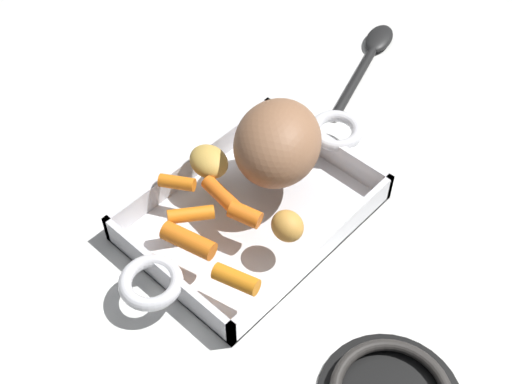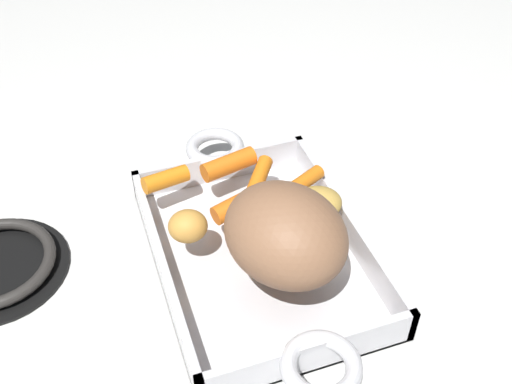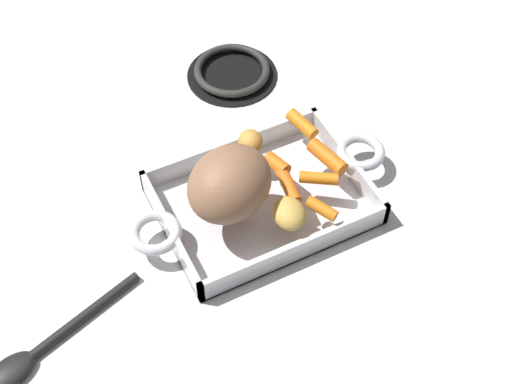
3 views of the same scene
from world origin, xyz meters
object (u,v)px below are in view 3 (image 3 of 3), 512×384
at_px(pork_roast, 230,184).
at_px(stove_burner_rear, 232,72).
at_px(baby_carrot_center_left, 322,209).
at_px(serving_spoon, 39,350).
at_px(potato_corner, 250,142).
at_px(roasting_dish, 262,199).
at_px(potato_golden_large, 289,213).
at_px(baby_carrot_center_right, 288,184).
at_px(baby_carrot_long, 328,158).
at_px(baby_carrot_southwest, 277,164).
at_px(baby_carrot_northeast, 302,124).
at_px(baby_carrot_southeast, 319,178).

distance_m(pork_roast, stove_burner_rear, 0.34).
relative_size(baby_carrot_center_left, serving_spoon, 0.19).
bearing_deg(serving_spoon, stove_burner_rear, -158.78).
bearing_deg(serving_spoon, potato_corner, -175.45).
xyz_separation_m(roasting_dish, potato_golden_large, (-0.01, 0.07, 0.05)).
bearing_deg(baby_carrot_center_right, baby_carrot_long, -168.25).
distance_m(roasting_dish, potato_golden_large, 0.09).
relative_size(baby_carrot_center_right, baby_carrot_southwest, 1.72).
relative_size(potato_golden_large, stove_burner_rear, 0.36).
height_order(roasting_dish, baby_carrot_center_left, baby_carrot_center_left).
height_order(baby_carrot_center_right, baby_carrot_long, baby_carrot_long).
height_order(pork_roast, stove_burner_rear, pork_roast).
height_order(roasting_dish, potato_corner, potato_corner).
bearing_deg(stove_burner_rear, baby_carrot_northeast, 97.42).
height_order(baby_carrot_southeast, baby_carrot_center_left, same).
bearing_deg(baby_carrot_southwest, serving_spoon, 14.84).
bearing_deg(serving_spoon, roasting_dish, 175.18).
bearing_deg(serving_spoon, potato_golden_large, 164.51).
xyz_separation_m(pork_roast, baby_carrot_northeast, (-0.17, -0.09, -0.04)).
relative_size(baby_carrot_center_left, potato_golden_large, 0.82).
bearing_deg(baby_carrot_southeast, pork_roast, -8.67).
height_order(baby_carrot_center_right, baby_carrot_southwest, baby_carrot_southwest).
bearing_deg(baby_carrot_northeast, baby_carrot_long, 90.35).
distance_m(baby_carrot_southeast, serving_spoon, 0.47).
bearing_deg(pork_roast, potato_corner, -131.50).
xyz_separation_m(baby_carrot_center_left, baby_carrot_northeast, (-0.06, -0.16, 0.00)).
bearing_deg(potato_golden_large, baby_carrot_southwest, -107.21).
distance_m(baby_carrot_northeast, stove_burner_rear, 0.22).
relative_size(baby_carrot_long, serving_spoon, 0.28).
distance_m(baby_carrot_southeast, baby_carrot_center_right, 0.05).
bearing_deg(baby_carrot_southwest, baby_carrot_center_right, 86.31).
distance_m(roasting_dish, potato_corner, 0.09).
xyz_separation_m(baby_carrot_southeast, baby_carrot_center_left, (0.02, 0.05, -0.00)).
relative_size(baby_carrot_center_left, baby_carrot_northeast, 0.85).
bearing_deg(stove_burner_rear, baby_carrot_center_right, 80.56).
distance_m(roasting_dish, pork_roast, 0.10).
bearing_deg(stove_burner_rear, serving_spoon, 39.10).
bearing_deg(baby_carrot_northeast, stove_burner_rear, -82.58).
height_order(roasting_dish, baby_carrot_center_right, baby_carrot_center_right).
xyz_separation_m(baby_carrot_southeast, baby_carrot_long, (-0.03, -0.03, 0.00)).
distance_m(roasting_dish, baby_carrot_center_right, 0.06).
relative_size(baby_carrot_center_right, baby_carrot_center_left, 1.47).
xyz_separation_m(baby_carrot_center_left, serving_spoon, (0.44, 0.01, -0.05)).
distance_m(baby_carrot_center_right, baby_carrot_center_left, 0.07).
distance_m(baby_carrot_long, stove_burner_rear, 0.30).
bearing_deg(baby_carrot_southeast, baby_carrot_long, -138.97).
bearing_deg(baby_carrot_long, potato_golden_large, 33.59).
distance_m(baby_carrot_center_right, stove_burner_rear, 0.31).
bearing_deg(baby_carrot_center_left, baby_carrot_southeast, -115.27).
height_order(baby_carrot_center_left, potato_golden_large, potato_golden_large).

